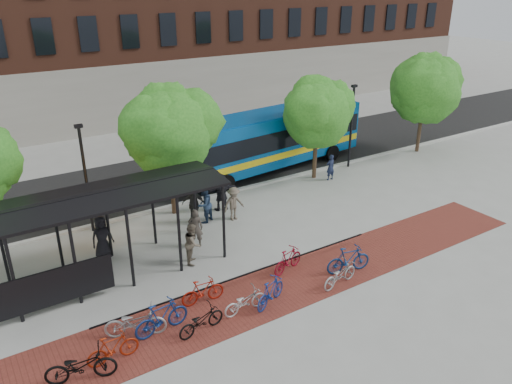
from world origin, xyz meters
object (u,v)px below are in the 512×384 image
lamp_post_right (351,124)px  pedestrian_7 (330,167)px  bus (268,137)px  pedestrian_3 (234,204)px  pedestrian_5 (221,192)px  bike_1 (113,348)px  lamp_post_left (86,176)px  pedestrian_1 (196,228)px  bus_shelter (84,209)px  bike_7 (271,292)px  pedestrian_2 (204,204)px  tree_b (170,127)px  tree_d (426,85)px  pedestrian_4 (193,204)px  bike_9 (288,260)px  bike_5 (203,291)px  bike_11 (348,260)px  tree_c (318,110)px  bike_10 (340,274)px  bike_4 (201,321)px  bike_0 (81,366)px  bike_2 (135,322)px  bike_3 (161,317)px  pedestrian_0 (102,237)px  bike_6 (245,301)px  pedestrian_8 (193,243)px

lamp_post_right → pedestrian_7: 3.34m
bus → pedestrian_3: size_ratio=7.84×
pedestrian_5 → bike_1: bearing=52.2°
lamp_post_left → pedestrian_1: bearing=-48.8°
bus_shelter → bike_7: bus_shelter is taller
lamp_post_left → pedestrian_2: (4.84, -2.04, -1.81)m
pedestrian_2 → tree_b: bearing=-94.2°
tree_d → pedestrian_4: (-17.73, -1.56, -3.52)m
bike_7 → bike_9: 2.36m
bike_5 → bike_11: 5.99m
pedestrian_3 → pedestrian_4: 1.94m
bike_9 → tree_b: bearing=-4.3°
bus → bike_11: size_ratio=7.00×
bike_11 → pedestrian_2: (-2.75, 7.12, 0.36)m
pedestrian_5 → pedestrian_1: bearing=52.5°
tree_c → bike_10: tree_c is taller
bike_1 → pedestrian_7: (15.51, 7.98, 0.28)m
bike_5 → pedestrian_5: (4.47, 6.63, 0.48)m
tree_c → bike_9: tree_c is taller
bike_4 → bike_5: 1.64m
lamp_post_right → tree_c: bearing=-175.1°
bike_1 → pedestrian_2: (6.80, 7.03, 0.44)m
bike_0 → bike_2: bearing=-44.9°
pedestrian_2 → bike_10: bearing=76.7°
bike_11 → pedestrian_5: pedestrian_5 is taller
lamp_post_right → pedestrian_7: lamp_post_right is taller
pedestrian_2 → pedestrian_1: bearing=26.4°
bike_0 → bike_3: (2.84, 0.76, 0.05)m
bike_4 → bike_10: size_ratio=0.98×
bike_7 → pedestrian_0: pedestrian_0 is taller
bike_6 → pedestrian_0: size_ratio=0.90×
lamp_post_right → bike_2: size_ratio=2.54×
pedestrian_7 → tree_b: bearing=-3.7°
bike_9 → pedestrian_3: (0.55, 5.21, 0.34)m
bike_3 → pedestrian_1: size_ratio=1.11×
lamp_post_right → bike_11: (-8.41, -9.16, -2.18)m
bus → bike_5: (-9.77, -10.25, -1.54)m
bike_2 → bike_1: bearing=151.9°
bike_3 → pedestrian_3: (6.31, 6.01, 0.26)m
tree_c → pedestrian_1: tree_c is taller
tree_d → bike_3: size_ratio=3.35×
bike_5 → pedestrian_4: (2.63, 6.06, 0.46)m
bike_4 → pedestrian_5: pedestrian_5 is taller
bike_0 → pedestrian_8: 7.13m
pedestrian_7 → tree_c: bearing=-60.2°
tree_d → bus: (-10.59, 2.64, -2.44)m
bike_3 → pedestrian_7: size_ratio=1.27×
lamp_post_left → pedestrian_2: 5.56m
lamp_post_left → pedestrian_3: lamp_post_left is taller
bike_3 → pedestrian_1: (3.59, 4.67, 0.30)m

